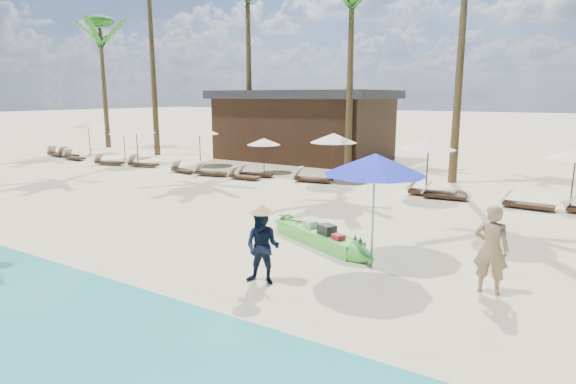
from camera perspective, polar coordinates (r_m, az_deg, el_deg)
The scene contains 31 objects.
ground at distance 12.28m, azimuth -7.57°, elevation -7.68°, with size 240.00×240.00×0.00m, color beige.
wet_sand_strip at distance 9.34m, azimuth -28.36°, elevation -15.35°, with size 240.00×4.50×0.01m, color tan.
green_canoe at distance 13.19m, azimuth 3.54°, elevation -5.29°, with size 4.68×2.32×0.63m.
tourist at distance 10.62m, azimuth 22.94°, elevation -6.25°, with size 0.68×0.45×1.87m, color tan.
vendor_green at distance 10.35m, azimuth -3.02°, elevation -6.53°, with size 0.79×0.61×1.62m, color #121B33.
blue_umbrella at distance 11.51m, azimuth 10.26°, elevation 3.27°, with size 2.47×2.47×2.66m.
resort_parasol_0 at distance 35.93m, azimuth -22.61°, elevation 7.47°, with size 2.25×2.25×2.32m.
lounger_0_left at distance 35.69m, azimuth -25.76°, elevation 4.16°, with size 1.90×0.80×0.62m.
lounger_0_right at distance 34.89m, azimuth -24.66°, elevation 4.09°, with size 1.79×0.70×0.59m.
resort_parasol_1 at distance 32.74m, azimuth -18.92°, elevation 6.86°, with size 1.90×1.90×1.96m.
lounger_1_left at distance 33.22m, azimuth -24.11°, elevation 3.83°, with size 1.84×0.69×0.61m.
lounger_1_right at distance 30.04m, azimuth -20.58°, elevation 3.41°, with size 1.92×0.96×0.62m.
resort_parasol_2 at distance 29.61m, azimuth -17.55°, elevation 7.10°, with size 2.22×2.22×2.28m.
lounger_2_left at distance 28.61m, azimuth -16.99°, elevation 3.27°, with size 1.90×1.00×0.62m.
resort_parasol_3 at distance 27.91m, azimuth -10.47°, elevation 7.20°, with size 2.21×2.21×2.28m.
lounger_3_left at distance 25.88m, azimuth -12.42°, elevation 2.64°, with size 1.68×0.75×0.55m.
lounger_3_right at distance 24.60m, azimuth -9.24°, elevation 2.38°, with size 1.92×0.93×0.63m.
resort_parasol_4 at distance 25.09m, azimuth -2.89°, elevation 5.99°, with size 1.77×1.77×1.82m.
lounger_4_left at distance 23.33m, azimuth -5.41°, elevation 1.94°, with size 1.68×0.62×0.56m.
lounger_4_right at distance 23.97m, azimuth -4.08°, elevation 2.24°, with size 1.83×1.09×0.59m.
resort_parasol_5 at distance 22.51m, azimuth 5.42°, elevation 6.40°, with size 2.22×2.22×2.28m.
lounger_5_left at distance 22.53m, azimuth 2.64°, elevation 1.69°, with size 1.88×0.83×0.62m.
resort_parasol_6 at distance 20.35m, azimuth 16.32°, elevation 5.44°, with size 2.21×2.21×2.27m.
lounger_6_left at distance 20.19m, azimuth 16.32°, elevation 0.14°, with size 1.93×0.63×0.65m.
lounger_6_right at distance 19.75m, azimuth 17.75°, elevation -0.26°, with size 1.77×0.74×0.58m.
resort_parasol_7 at distance 20.38m, azimuth 30.97°, elevation 3.89°, with size 2.06×2.06×2.12m.
lounger_7_left at distance 19.20m, azimuth 26.23°, elevation -1.21°, with size 1.78×0.61×0.60m.
palm_0 at distance 40.52m, azimuth -21.32°, elevation 16.46°, with size 2.08×2.08×9.90m.
palm_2 at distance 30.37m, azimuth -4.80°, elevation 21.17°, with size 2.08×2.08×11.33m.
palm_3 at distance 25.97m, azimuth 7.59°, elevation 21.45°, with size 2.08×2.08×10.52m.
pavilion_west at distance 30.64m, azimuth 1.88°, elevation 7.99°, with size 10.80×6.60×4.30m.
Camera 1 is at (7.51, -8.87, 3.98)m, focal length 30.00 mm.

